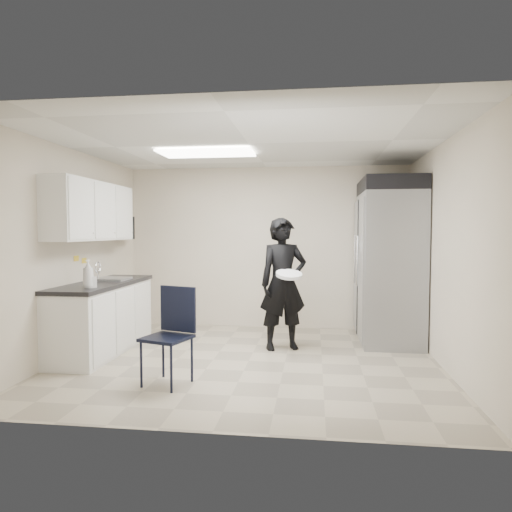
# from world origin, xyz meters

# --- Properties ---
(floor) EXTENTS (4.50, 4.50, 0.00)m
(floor) POSITION_xyz_m (0.00, 0.00, 0.00)
(floor) COLOR tan
(floor) RESTS_ON ground
(ceiling) EXTENTS (4.50, 4.50, 0.00)m
(ceiling) POSITION_xyz_m (0.00, 0.00, 2.60)
(ceiling) COLOR silver
(ceiling) RESTS_ON back_wall
(back_wall) EXTENTS (4.50, 0.00, 4.50)m
(back_wall) POSITION_xyz_m (0.00, 2.00, 1.30)
(back_wall) COLOR beige
(back_wall) RESTS_ON floor
(left_wall) EXTENTS (0.00, 4.00, 4.00)m
(left_wall) POSITION_xyz_m (-2.25, 0.00, 1.30)
(left_wall) COLOR beige
(left_wall) RESTS_ON floor
(right_wall) EXTENTS (0.00, 4.00, 4.00)m
(right_wall) POSITION_xyz_m (2.25, 0.00, 1.30)
(right_wall) COLOR beige
(right_wall) RESTS_ON floor
(ceiling_panel) EXTENTS (1.20, 0.60, 0.02)m
(ceiling_panel) POSITION_xyz_m (-0.60, 0.40, 2.57)
(ceiling_panel) COLOR white
(ceiling_panel) RESTS_ON ceiling
(lower_counter) EXTENTS (0.60, 1.90, 0.86)m
(lower_counter) POSITION_xyz_m (-1.95, 0.20, 0.43)
(lower_counter) COLOR silver
(lower_counter) RESTS_ON floor
(countertop) EXTENTS (0.64, 1.95, 0.05)m
(countertop) POSITION_xyz_m (-1.95, 0.20, 0.89)
(countertop) COLOR black
(countertop) RESTS_ON lower_counter
(sink) EXTENTS (0.42, 0.40, 0.14)m
(sink) POSITION_xyz_m (-1.93, 0.45, 0.87)
(sink) COLOR gray
(sink) RESTS_ON countertop
(faucet) EXTENTS (0.02, 0.02, 0.24)m
(faucet) POSITION_xyz_m (-2.13, 0.45, 1.02)
(faucet) COLOR silver
(faucet) RESTS_ON countertop
(upper_cabinets) EXTENTS (0.35, 1.80, 0.75)m
(upper_cabinets) POSITION_xyz_m (-2.08, 0.20, 1.83)
(upper_cabinets) COLOR silver
(upper_cabinets) RESTS_ON left_wall
(towel_dispenser) EXTENTS (0.22, 0.30, 0.35)m
(towel_dispenser) POSITION_xyz_m (-2.14, 1.35, 1.62)
(towel_dispenser) COLOR black
(towel_dispenser) RESTS_ON left_wall
(notice_sticker_left) EXTENTS (0.00, 0.12, 0.07)m
(notice_sticker_left) POSITION_xyz_m (-2.24, 0.10, 1.22)
(notice_sticker_left) COLOR yellow
(notice_sticker_left) RESTS_ON left_wall
(notice_sticker_right) EXTENTS (0.00, 0.12, 0.07)m
(notice_sticker_right) POSITION_xyz_m (-2.24, 0.30, 1.18)
(notice_sticker_right) COLOR yellow
(notice_sticker_right) RESTS_ON left_wall
(commercial_fridge) EXTENTS (0.80, 1.35, 2.10)m
(commercial_fridge) POSITION_xyz_m (1.83, 1.27, 1.05)
(commercial_fridge) COLOR gray
(commercial_fridge) RESTS_ON floor
(fridge_compressor) EXTENTS (0.80, 1.35, 0.20)m
(fridge_compressor) POSITION_xyz_m (1.83, 1.27, 2.20)
(fridge_compressor) COLOR black
(fridge_compressor) RESTS_ON commercial_fridge
(folding_chair) EXTENTS (0.54, 0.54, 0.96)m
(folding_chair) POSITION_xyz_m (-0.71, -0.94, 0.48)
(folding_chair) COLOR black
(folding_chair) RESTS_ON floor
(man_tuxedo) EXTENTS (0.75, 0.63, 1.75)m
(man_tuxedo) POSITION_xyz_m (0.37, 0.63, 0.87)
(man_tuxedo) COLOR black
(man_tuxedo) RESTS_ON floor
(bucket_lid) EXTENTS (0.43, 0.43, 0.04)m
(bucket_lid) POSITION_xyz_m (0.46, 0.39, 1.02)
(bucket_lid) COLOR white
(bucket_lid) RESTS_ON man_tuxedo
(soap_bottle_a) EXTENTS (0.13, 0.13, 0.33)m
(soap_bottle_a) POSITION_xyz_m (-1.82, -0.40, 1.07)
(soap_bottle_a) COLOR silver
(soap_bottle_a) RESTS_ON countertop
(soap_bottle_b) EXTENTS (0.13, 0.13, 0.20)m
(soap_bottle_b) POSITION_xyz_m (-1.79, -0.38, 1.01)
(soap_bottle_b) COLOR silver
(soap_bottle_b) RESTS_ON countertop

